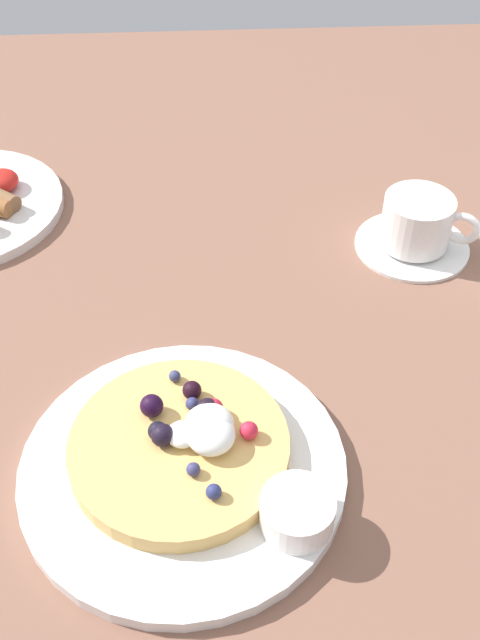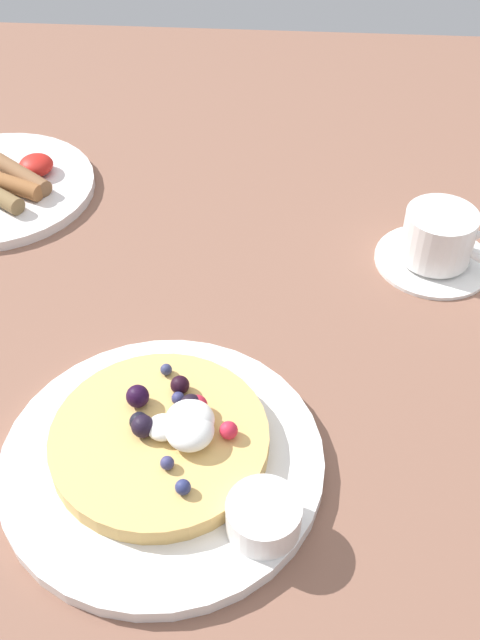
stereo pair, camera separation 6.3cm
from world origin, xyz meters
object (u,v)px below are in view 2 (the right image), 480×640
object	(u,v)px
pancake_plate	(162,461)
syrup_ramekin	(264,516)
coffee_saucer	(433,259)
coffee_cup	(440,235)

from	to	relation	value
pancake_plate	syrup_ramekin	world-z (taller)	syrup_ramekin
syrup_ramekin	coffee_saucer	world-z (taller)	syrup_ramekin
coffee_saucer	coffee_cup	bearing A→B (deg)	-24.73
pancake_plate	coffee_saucer	bearing A→B (deg)	48.24
pancake_plate	syrup_ramekin	size ratio (longest dim) A/B	4.67
pancake_plate	coffee_cup	size ratio (longest dim) A/B	2.64
pancake_plate	coffee_cup	distance (cm)	37.92
syrup_ramekin	coffee_saucer	xyz separation A→B (cm)	(16.62, 34.00, -2.37)
coffee_saucer	coffee_cup	world-z (taller)	coffee_cup
pancake_plate	coffee_saucer	distance (cm)	37.76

